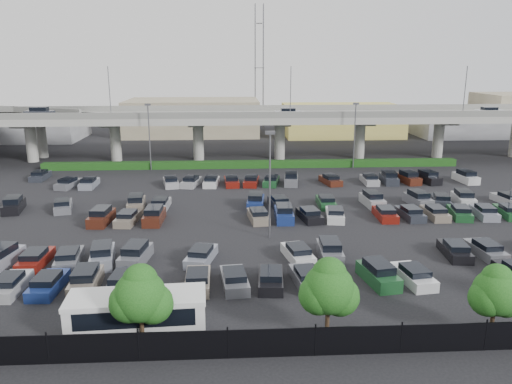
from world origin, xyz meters
TOP-DOWN VIEW (x-y plane):
  - ground at (0.00, 0.00)m, footprint 280.00×280.00m
  - overpass at (-0.25, 31.97)m, footprint 150.00×13.00m
  - hedge at (0.00, 25.00)m, footprint 66.00×1.60m
  - fence at (-0.05, -28.00)m, footprint 70.00×0.10m
  - tree_row at (0.70, -26.53)m, footprint 65.07×3.66m
  - shuttle_bus at (-9.52, -25.14)m, footprint 8.51×3.32m
  - parked_cars at (0.45, -4.32)m, footprint 63.07×41.53m
  - light_poles at (-4.13, 2.00)m, footprint 66.90×48.38m
  - distant_buildings at (12.38, 61.81)m, footprint 138.00×24.00m
  - comm_tower at (4.00, 74.00)m, footprint 2.40×2.40m

SIDE VIEW (x-z plane):
  - ground at x=0.00m, z-range 0.00..0.00m
  - hedge at x=0.00m, z-range 0.00..1.10m
  - parked_cars at x=0.45m, z-range -0.22..1.45m
  - fence at x=-0.05m, z-range -0.10..1.90m
  - shuttle_bus at x=-9.52m, z-range 0.12..2.81m
  - tree_row at x=0.70m, z-range 0.55..6.49m
  - distant_buildings at x=12.38m, z-range -0.76..8.24m
  - light_poles at x=-4.13m, z-range 1.09..11.39m
  - overpass at x=-0.25m, z-range -0.93..14.87m
  - comm_tower at x=4.00m, z-range 0.61..30.61m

